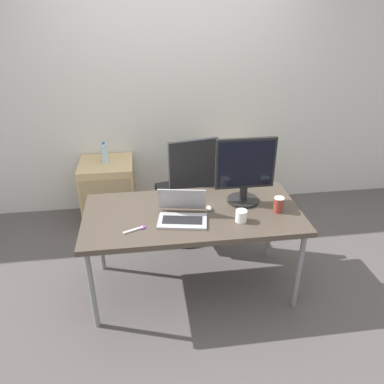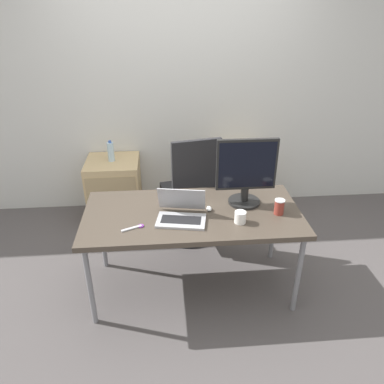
% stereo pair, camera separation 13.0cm
% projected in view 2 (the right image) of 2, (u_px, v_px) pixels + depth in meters
% --- Properties ---
extents(ground_plane, '(14.00, 14.00, 0.00)m').
position_uv_depth(ground_plane, '(192.00, 285.00, 3.16)').
color(ground_plane, '#514C4C').
extents(wall_back, '(10.00, 0.05, 2.60)m').
position_uv_depth(wall_back, '(180.00, 90.00, 3.85)').
color(wall_back, silver).
rests_on(wall_back, ground_plane).
extents(desk, '(1.63, 0.78, 0.72)m').
position_uv_depth(desk, '(192.00, 217.00, 2.84)').
color(desk, '#473D33').
rests_on(desk, ground_plane).
extents(office_chair, '(0.56, 0.60, 1.10)m').
position_uv_depth(office_chair, '(191.00, 200.00, 3.60)').
color(office_chair, '#232326').
rests_on(office_chair, ground_plane).
extents(cabinet_left, '(0.54, 0.52, 0.66)m').
position_uv_depth(cabinet_left, '(115.00, 190.00, 3.99)').
color(cabinet_left, tan).
rests_on(cabinet_left, ground_plane).
extents(cabinet_right, '(0.54, 0.52, 0.66)m').
position_uv_depth(cabinet_right, '(237.00, 185.00, 4.09)').
color(cabinet_right, tan).
rests_on(cabinet_right, ground_plane).
extents(water_bottle, '(0.07, 0.07, 0.22)m').
position_uv_depth(water_bottle, '(111.00, 152.00, 3.79)').
color(water_bottle, silver).
rests_on(water_bottle, cabinet_left).
extents(laptop_center, '(0.38, 0.34, 0.21)m').
position_uv_depth(laptop_center, '(181.00, 213.00, 2.71)').
color(laptop_center, '#ADADB2').
rests_on(laptop_center, desk).
extents(monitor, '(0.46, 0.25, 0.53)m').
position_uv_depth(monitor, '(246.00, 172.00, 2.82)').
color(monitor, black).
rests_on(monitor, desk).
extents(mouse, '(0.04, 0.06, 0.03)m').
position_uv_depth(mouse, '(209.00, 209.00, 2.83)').
color(mouse, silver).
rests_on(mouse, desk).
extents(coffee_cup_white, '(0.08, 0.08, 0.09)m').
position_uv_depth(coffee_cup_white, '(240.00, 217.00, 2.67)').
color(coffee_cup_white, white).
rests_on(coffee_cup_white, desk).
extents(coffee_cup_brown, '(0.08, 0.08, 0.12)m').
position_uv_depth(coffee_cup_brown, '(279.00, 207.00, 2.77)').
color(coffee_cup_brown, maroon).
rests_on(coffee_cup_brown, desk).
extents(scissors, '(0.16, 0.10, 0.01)m').
position_uv_depth(scissors, '(135.00, 228.00, 2.62)').
color(scissors, '#B2B2B7').
rests_on(scissors, desk).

